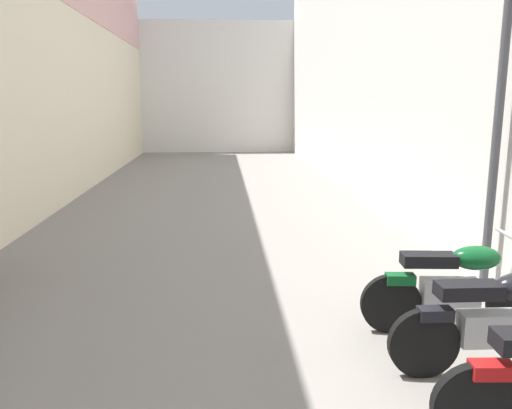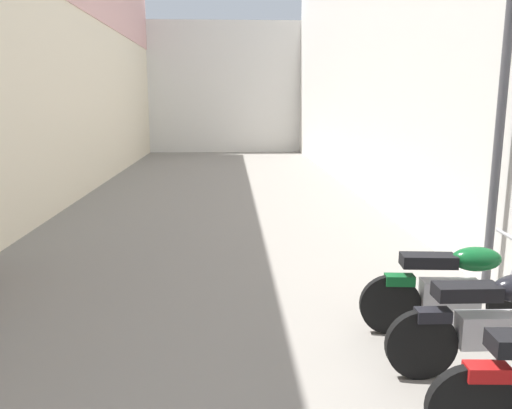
% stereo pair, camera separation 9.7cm
% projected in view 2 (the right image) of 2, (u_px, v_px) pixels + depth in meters
% --- Properties ---
extents(ground_plane, '(40.62, 40.62, 0.00)m').
position_uv_depth(ground_plane, '(219.00, 231.00, 9.20)').
color(ground_plane, gray).
extents(building_left, '(0.45, 24.62, 7.90)m').
position_uv_depth(building_left, '(38.00, 12.00, 10.14)').
color(building_left, beige).
rests_on(building_left, ground).
extents(building_right, '(0.45, 24.62, 7.39)m').
position_uv_depth(building_right, '(391.00, 30.00, 10.60)').
color(building_right, silver).
rests_on(building_right, ground).
extents(building_far_end, '(9.69, 2.00, 5.68)m').
position_uv_depth(building_far_end, '(225.00, 88.00, 23.63)').
color(building_far_end, silver).
rests_on(building_far_end, ground).
extents(motorcycle_fifth, '(1.85, 0.58, 1.04)m').
position_uv_depth(motorcycle_fifth, '(499.00, 321.00, 4.26)').
color(motorcycle_fifth, black).
rests_on(motorcycle_fifth, ground).
extents(motorcycle_sixth, '(1.85, 0.58, 1.04)m').
position_uv_depth(motorcycle_sixth, '(456.00, 286.00, 5.05)').
color(motorcycle_sixth, black).
rests_on(motorcycle_sixth, ground).
extents(street_lamp, '(0.79, 0.18, 4.75)m').
position_uv_depth(street_lamp, '(498.00, 54.00, 5.56)').
color(street_lamp, '#47474C').
rests_on(street_lamp, ground).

